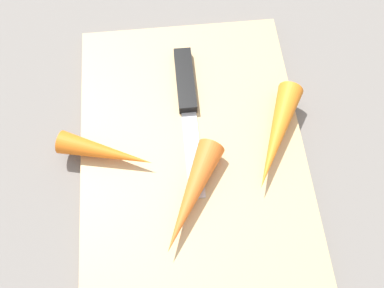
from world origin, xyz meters
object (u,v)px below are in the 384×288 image
(knife, at_px, (183,89))
(carrot_medium, at_px, (191,196))
(cutting_board, at_px, (192,146))
(carrot_longest, at_px, (277,136))
(carrot_shortest, at_px, (106,152))

(knife, bearing_deg, carrot_medium, -1.53)
(cutting_board, bearing_deg, carrot_medium, 173.38)
(carrot_medium, relative_size, carrot_longest, 0.95)
(knife, distance_m, carrot_longest, 0.13)
(cutting_board, height_order, carrot_longest, carrot_longest)
(carrot_shortest, relative_size, carrot_longest, 0.81)
(knife, xyz_separation_m, carrot_medium, (-0.14, 0.00, 0.01))
(carrot_shortest, distance_m, carrot_medium, 0.11)
(knife, bearing_deg, carrot_shortest, -49.17)
(cutting_board, bearing_deg, carrot_longest, -94.00)
(cutting_board, xyz_separation_m, knife, (0.07, 0.00, 0.01))
(cutting_board, relative_size, knife, 1.80)
(carrot_medium, bearing_deg, carrot_shortest, -97.89)
(cutting_board, bearing_deg, knife, 2.75)
(knife, relative_size, carrot_medium, 1.55)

